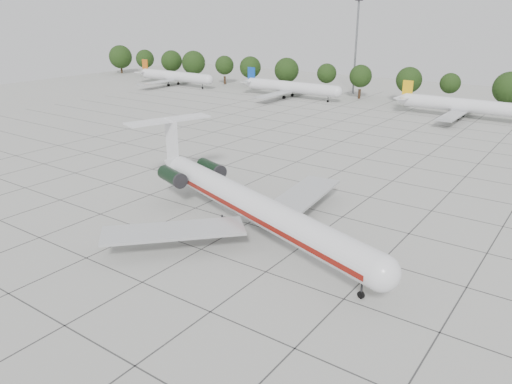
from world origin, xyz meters
TOP-DOWN VIEW (x-y plane):
  - ground at (0.00, 0.00)m, footprint 260.00×260.00m
  - apron_joints at (0.00, 15.00)m, footprint 170.00×170.00m
  - main_airliner at (0.58, -1.45)m, footprint 39.56×30.18m
  - ground_crew at (16.76, -4.72)m, footprint 0.66×0.57m
  - bg_airliner_a at (-82.28, 73.25)m, footprint 28.24×27.20m
  - bg_airliner_b at (-40.51, 74.97)m, footprint 28.24×27.20m
  - bg_airliner_c at (5.19, 73.91)m, footprint 28.24×27.20m
  - tree_line at (-11.68, 85.00)m, footprint 249.86×8.44m
  - floodlight_mast at (-30.00, 92.00)m, footprint 1.60×1.60m

SIDE VIEW (x-z plane):
  - ground at x=0.00m, z-range 0.00..0.00m
  - apron_joints at x=0.00m, z-range 0.00..0.02m
  - ground_crew at x=16.76m, z-range 0.00..1.55m
  - bg_airliner_a at x=-82.28m, z-range -0.79..6.61m
  - bg_airliner_b at x=-40.51m, z-range -0.79..6.61m
  - bg_airliner_c at x=5.19m, z-range -0.79..6.61m
  - main_airliner at x=0.58m, z-range -1.39..8.10m
  - tree_line at x=-11.68m, z-range 0.87..11.09m
  - floodlight_mast at x=-30.00m, z-range 1.56..27.01m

